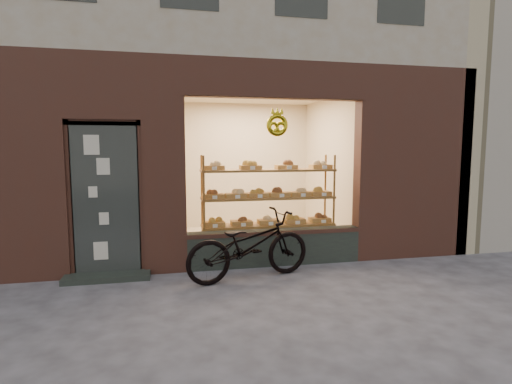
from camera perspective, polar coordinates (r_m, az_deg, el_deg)
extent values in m
plane|color=#3F3F44|center=(4.32, 4.14, -18.52)|extent=(90.00, 90.00, 0.00)
cube|color=black|center=(6.28, 2.68, -7.87)|extent=(2.70, 0.25, 0.55)
cube|color=#303534|center=(5.93, -20.63, -1.01)|extent=(0.90, 0.04, 2.15)
cube|color=black|center=(6.00, -20.46, -11.29)|extent=(1.15, 0.35, 0.08)
torus|color=gold|center=(6.00, 3.04, 9.51)|extent=(0.33, 0.07, 0.33)
cube|color=brown|center=(6.74, 1.74, -8.87)|extent=(2.20, 0.45, 0.04)
cube|color=brown|center=(6.63, 1.76, -4.69)|extent=(2.20, 0.45, 0.03)
cube|color=brown|center=(6.55, 1.77, -0.82)|extent=(2.20, 0.45, 0.04)
cube|color=brown|center=(6.51, 1.78, 3.11)|extent=(2.20, 0.45, 0.04)
cylinder|color=brown|center=(6.21, -7.43, -2.67)|extent=(0.04, 0.04, 1.70)
cylinder|color=brown|center=(6.73, 11.06, -2.04)|extent=(0.04, 0.04, 1.70)
cylinder|color=brown|center=(6.60, -7.71, -2.15)|extent=(0.04, 0.04, 1.70)
cylinder|color=brown|center=(7.09, 9.82, -1.60)|extent=(0.04, 0.04, 1.70)
cube|color=#915E32|center=(6.46, -6.04, -4.53)|extent=(0.34, 0.24, 0.07)
sphere|color=#B58F3F|center=(6.45, -6.05, -3.79)|extent=(0.11, 0.11, 0.11)
cube|color=white|center=(6.28, -5.86, -4.84)|extent=(0.07, 0.01, 0.05)
cube|color=#915E32|center=(6.52, -2.09, -4.39)|extent=(0.34, 0.24, 0.07)
sphere|color=brown|center=(6.51, -2.10, -3.66)|extent=(0.11, 0.11, 0.11)
cube|color=white|center=(6.35, -1.80, -4.70)|extent=(0.07, 0.01, 0.05)
cube|color=#915E32|center=(6.62, 1.76, -4.24)|extent=(0.34, 0.24, 0.07)
sphere|color=#EEC381|center=(6.60, 1.76, -3.52)|extent=(0.11, 0.11, 0.11)
cube|color=white|center=(6.44, 2.15, -4.54)|extent=(0.07, 0.01, 0.05)
cube|color=#915E32|center=(6.74, 5.49, -4.08)|extent=(0.34, 0.24, 0.07)
sphere|color=#B58F3F|center=(6.72, 5.50, -3.37)|extent=(0.11, 0.11, 0.11)
cube|color=white|center=(6.56, 5.98, -4.36)|extent=(0.07, 0.01, 0.05)
cube|color=#915E32|center=(6.88, 9.07, -3.90)|extent=(0.34, 0.24, 0.07)
sphere|color=brown|center=(6.87, 9.08, -3.21)|extent=(0.11, 0.11, 0.11)
cube|color=white|center=(6.71, 9.64, -4.17)|extent=(0.08, 0.01, 0.05)
cube|color=#915E32|center=(6.39, -6.08, -0.56)|extent=(0.34, 0.24, 0.07)
sphere|color=brown|center=(6.38, -6.09, 0.19)|extent=(0.11, 0.11, 0.11)
cube|color=white|center=(6.21, -5.90, -0.76)|extent=(0.07, 0.01, 0.06)
cube|color=#915E32|center=(6.44, -2.90, -0.49)|extent=(0.34, 0.24, 0.07)
sphere|color=#EEC381|center=(6.43, -2.90, 0.27)|extent=(0.11, 0.11, 0.11)
cube|color=white|center=(6.26, -2.63, -0.68)|extent=(0.08, 0.01, 0.06)
cube|color=#915E32|center=(6.51, 0.23, -0.41)|extent=(0.34, 0.24, 0.07)
sphere|color=#B58F3F|center=(6.50, 0.23, 0.34)|extent=(0.11, 0.11, 0.11)
cube|color=white|center=(6.33, 0.59, -0.60)|extent=(0.07, 0.01, 0.06)
cube|color=#915E32|center=(6.59, 3.29, -0.33)|extent=(0.34, 0.24, 0.07)
sphere|color=brown|center=(6.58, 3.30, 0.40)|extent=(0.11, 0.11, 0.11)
cube|color=white|center=(6.42, 3.73, -0.52)|extent=(0.07, 0.01, 0.06)
cube|color=#915E32|center=(6.70, 6.26, -0.25)|extent=(0.34, 0.24, 0.07)
sphere|color=#EEC381|center=(6.69, 6.27, 0.47)|extent=(0.11, 0.11, 0.11)
cube|color=white|center=(6.52, 6.77, -0.44)|extent=(0.08, 0.01, 0.06)
cube|color=#915E32|center=(6.82, 9.14, -0.18)|extent=(0.34, 0.24, 0.07)
sphere|color=#B58F3F|center=(6.81, 9.15, 0.53)|extent=(0.11, 0.11, 0.11)
cube|color=white|center=(6.65, 9.71, -0.36)|extent=(0.08, 0.01, 0.06)
cube|color=#915E32|center=(6.36, -6.13, 3.47)|extent=(0.34, 0.24, 0.07)
sphere|color=#EEC381|center=(6.35, -6.14, 4.23)|extent=(0.11, 0.11, 0.11)
cube|color=white|center=(6.17, -5.95, 3.38)|extent=(0.07, 0.01, 0.06)
cube|color=#915E32|center=(6.45, -0.81, 3.54)|extent=(0.34, 0.24, 0.07)
sphere|color=#B58F3F|center=(6.44, -0.81, 4.30)|extent=(0.11, 0.11, 0.11)
cube|color=white|center=(6.26, -0.48, 3.46)|extent=(0.08, 0.01, 0.06)
cube|color=#915E32|center=(6.59, 4.33, 3.59)|extent=(0.34, 0.24, 0.07)
sphere|color=brown|center=(6.59, 4.33, 4.32)|extent=(0.11, 0.11, 0.11)
cube|color=white|center=(6.41, 4.79, 3.51)|extent=(0.07, 0.01, 0.06)
cube|color=#915E32|center=(6.78, 9.20, 3.60)|extent=(0.34, 0.24, 0.07)
sphere|color=#EEC381|center=(6.78, 9.22, 4.32)|extent=(0.11, 0.11, 0.11)
cube|color=white|center=(6.61, 9.78, 3.52)|extent=(0.08, 0.01, 0.06)
imported|color=black|center=(5.56, -0.96, -7.62)|extent=(1.91, 1.04, 0.95)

